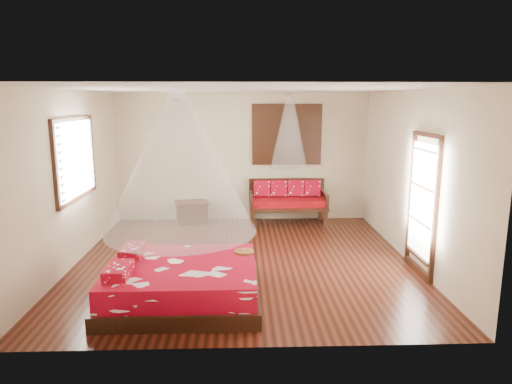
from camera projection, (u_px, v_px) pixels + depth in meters
room at (243, 178)px, 7.35m from camera, size 5.54×5.54×2.84m
bed at (182, 282)px, 6.07m from camera, size 2.02×1.83×0.63m
daybed at (288, 200)px, 9.88m from camera, size 1.66×0.74×0.94m
storage_chest at (192, 212)px, 9.94m from camera, size 0.78×0.65×0.47m
shutter_panel at (287, 135)px, 9.95m from camera, size 1.52×0.06×1.32m
window_left at (76, 159)px, 7.39m from camera, size 0.10×1.74×1.34m
glazed_door at (422, 205)px, 6.92m from camera, size 0.08×1.02×2.16m
wine_tray at (244, 249)px, 6.48m from camera, size 0.28×0.28×0.22m
mosquito_net_main at (179, 163)px, 5.75m from camera, size 1.95×1.95×1.80m
mosquito_net_daybed at (289, 131)px, 9.47m from camera, size 0.77×0.77×1.50m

